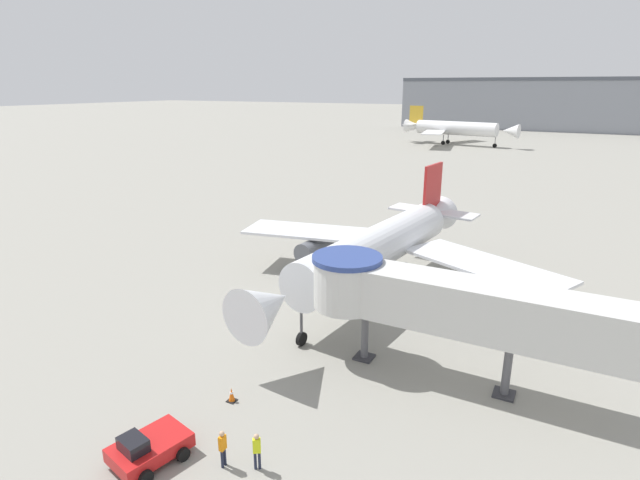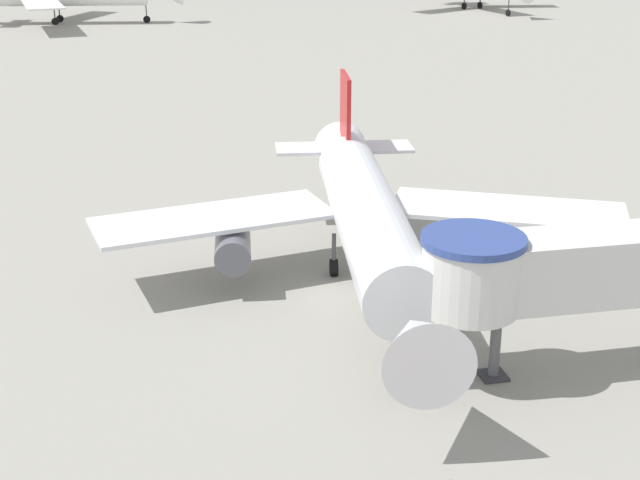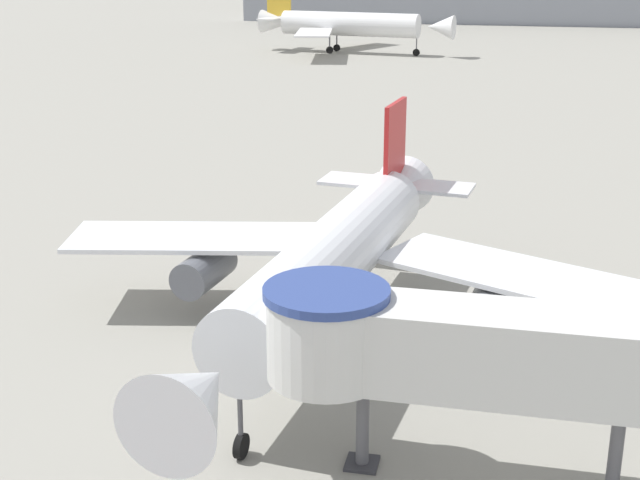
# 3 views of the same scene
# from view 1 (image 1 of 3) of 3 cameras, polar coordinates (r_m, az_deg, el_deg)

# --- Properties ---
(ground_plane) EXTENTS (800.00, 800.00, 0.00)m
(ground_plane) POSITION_cam_1_polar(r_m,az_deg,el_deg) (39.98, 4.58, -5.94)
(ground_plane) COLOR gray
(main_airplane) EXTENTS (27.68, 27.97, 8.96)m
(main_airplane) POSITION_cam_1_polar(r_m,az_deg,el_deg) (38.69, 6.88, -0.79)
(main_airplane) COLOR silver
(main_airplane) RESTS_ON ground_plane
(jet_bridge) EXTENTS (17.52, 4.10, 6.31)m
(jet_bridge) POSITION_cam_1_polar(r_m,az_deg,el_deg) (27.74, 13.37, -6.79)
(jet_bridge) COLOR silver
(jet_bridge) RESTS_ON ground_plane
(pushback_tug_red) EXTENTS (2.96, 3.63, 1.52)m
(pushback_tug_red) POSITION_cam_1_polar(r_m,az_deg,el_deg) (24.61, -19.03, -21.51)
(pushback_tug_red) COLOR red
(pushback_tug_red) RESTS_ON ground_plane
(traffic_cone_apron_front) EXTENTS (0.47, 0.47, 0.78)m
(traffic_cone_apron_front) POSITION_cam_1_polar(r_m,az_deg,el_deg) (25.58, -15.55, -20.32)
(traffic_cone_apron_front) COLOR black
(traffic_cone_apron_front) RESTS_ON ground_plane
(traffic_cone_near_nose) EXTENTS (0.47, 0.47, 0.78)m
(traffic_cone_near_nose) POSITION_cam_1_polar(r_m,az_deg,el_deg) (27.44, -10.07, -17.02)
(traffic_cone_near_nose) COLOR black
(traffic_cone_near_nose) RESTS_ON ground_plane
(ground_crew_marshaller) EXTENTS (0.23, 0.34, 1.77)m
(ground_crew_marshaller) POSITION_cam_1_polar(r_m,az_deg,el_deg) (23.34, -11.06, -22.12)
(ground_crew_marshaller) COLOR #1E2338
(ground_crew_marshaller) RESTS_ON ground_plane
(ground_crew_wing_walker) EXTENTS (0.39, 0.35, 1.75)m
(ground_crew_wing_walker) POSITION_cam_1_polar(r_m,az_deg,el_deg) (23.01, -7.23, -22.61)
(ground_crew_wing_walker) COLOR #1E2338
(ground_crew_wing_walker) RESTS_ON ground_plane
(background_jet_gold_tail) EXTENTS (32.04, 31.18, 10.23)m
(background_jet_gold_tail) POSITION_cam_1_polar(r_m,az_deg,el_deg) (144.94, 15.04, 12.24)
(background_jet_gold_tail) COLOR white
(background_jet_gold_tail) RESTS_ON ground_plane
(terminal_building) EXTENTS (135.46, 25.35, 18.52)m
(terminal_building) POSITION_cam_1_polar(r_m,az_deg,el_deg) (209.04, 28.95, 13.41)
(terminal_building) COLOR gray
(terminal_building) RESTS_ON ground_plane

